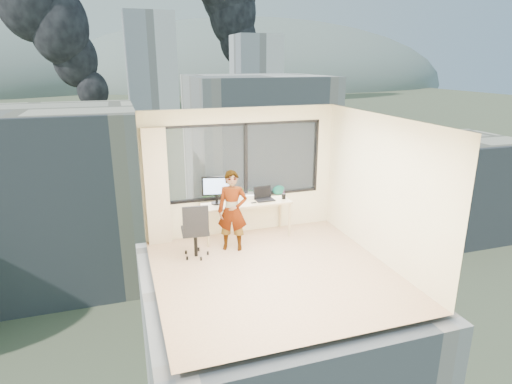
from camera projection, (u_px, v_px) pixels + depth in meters
name	position (u px, v px, depth m)	size (l,w,h in m)	color
floor	(274.00, 272.00, 7.35)	(4.00, 4.00, 0.01)	#D5B28A
ceiling	(276.00, 120.00, 6.59)	(4.00, 4.00, 0.01)	white
wall_front	(333.00, 250.00, 5.15)	(4.00, 0.01, 2.60)	beige
wall_left	(149.00, 213.00, 6.38)	(0.01, 4.00, 2.60)	beige
wall_right	(381.00, 189.00, 7.56)	(0.01, 4.00, 2.60)	beige
window_wall	(243.00, 161.00, 8.74)	(3.30, 0.16, 1.55)	black
curtain	(157.00, 187.00, 8.22)	(0.45, 0.14, 2.30)	beige
desk	(246.00, 219.00, 8.75)	(1.80, 0.60, 0.75)	tan
chair	(195.00, 229.00, 7.81)	(0.54, 0.54, 1.07)	black
person	(232.00, 211.00, 8.06)	(0.56, 0.37, 1.54)	#2D2D33
monitor	(216.00, 190.00, 8.45)	(0.57, 0.12, 0.57)	black
game_console	(246.00, 196.00, 8.88)	(0.35, 0.29, 0.08)	white
laptop	(265.00, 195.00, 8.71)	(0.37, 0.40, 0.24)	black
cellphone	(254.00, 203.00, 8.57)	(0.10, 0.05, 0.01)	black
pen_cup	(284.00, 196.00, 8.82)	(0.08, 0.08, 0.11)	black
handbag	(279.00, 190.00, 9.07)	(0.27, 0.13, 0.20)	#0C4D3E
exterior_ground	(126.00, 125.00, 120.59)	(400.00, 400.00, 0.04)	#515B3D
near_bldg_a	(36.00, 198.00, 34.04)	(16.00, 12.00, 14.00)	beige
near_bldg_b	(256.00, 150.00, 47.21)	(14.00, 13.00, 16.00)	white
near_bldg_c	(451.00, 187.00, 44.30)	(12.00, 10.00, 10.00)	beige
far_tower_b	(151.00, 70.00, 118.54)	(13.00, 13.00, 30.00)	silver
far_tower_c	(256.00, 74.00, 148.22)	(15.00, 15.00, 26.00)	silver
hill_b	(252.00, 84.00, 331.92)	(300.00, 220.00, 96.00)	slate
tree_b	(234.00, 270.00, 27.69)	(7.60, 7.60, 9.00)	#274D19
tree_c	(328.00, 166.00, 52.85)	(8.40, 8.40, 10.00)	#274D19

